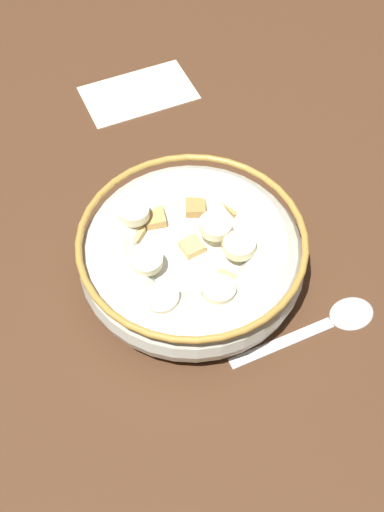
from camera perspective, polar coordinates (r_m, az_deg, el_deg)
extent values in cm
cube|color=#472B19|center=(60.04, 0.00, -2.21)|extent=(110.08, 110.08, 2.00)
cylinder|color=beige|center=(58.95, 0.00, -1.52)|extent=(10.86, 10.86, 0.60)
torus|color=beige|center=(56.85, 0.00, -0.08)|extent=(19.74, 19.74, 5.71)
torus|color=#B28438|center=(54.78, 0.00, 1.46)|extent=(19.75, 19.75, 0.60)
cylinder|color=white|center=(56.03, 0.00, 0.51)|extent=(16.31, 16.31, 0.40)
cube|color=tan|center=(55.50, 0.39, 0.68)|extent=(2.23, 2.24, 0.85)
cube|color=#B78947|center=(58.32, 3.53, 4.50)|extent=(2.06, 2.07, 0.82)
cube|color=#AD7F42|center=(54.88, -4.51, -0.37)|extent=(2.21, 2.26, 0.99)
cube|color=tan|center=(56.65, -5.26, 1.93)|extent=(2.27, 2.27, 0.82)
cube|color=tan|center=(59.70, -2.63, 6.08)|extent=(2.12, 2.09, 0.91)
cube|color=#AD7F42|center=(58.10, 0.30, 4.31)|extent=(2.53, 2.53, 0.81)
cube|color=tan|center=(52.22, -2.09, -4.57)|extent=(2.17, 2.10, 1.03)
cube|color=tan|center=(53.44, 2.89, -2.28)|extent=(2.25, 2.20, 0.99)
cube|color=tan|center=(55.63, 7.36, 0.36)|extent=(2.51, 2.50, 0.85)
cube|color=tan|center=(55.52, 3.88, 0.98)|extent=(1.80, 1.81, 0.84)
cube|color=tan|center=(57.36, -3.33, 3.27)|extent=(2.53, 2.52, 0.94)
cylinder|color=beige|center=(56.41, -5.16, 3.81)|extent=(2.99, 2.98, 1.22)
cylinder|color=beige|center=(55.14, 2.02, 2.67)|extent=(3.41, 3.44, 1.29)
cylinder|color=beige|center=(53.50, -4.06, -0.31)|extent=(3.56, 3.61, 1.14)
cylinder|color=#F9EFC6|center=(51.36, -2.60, -3.82)|extent=(3.57, 3.57, 1.38)
cylinder|color=beige|center=(51.66, 2.36, -3.04)|extent=(3.72, 3.72, 1.14)
cylinder|color=beige|center=(54.40, 4.17, 0.91)|extent=(3.17, 3.20, 1.07)
ellipsoid|color=silver|center=(58.40, 13.90, -4.74)|extent=(4.98, 4.54, 0.80)
cube|color=silver|center=(56.04, 7.96, -7.46)|extent=(9.36, 4.74, 0.36)
cube|color=beige|center=(75.85, -4.72, 14.10)|extent=(14.20, 11.67, 0.30)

